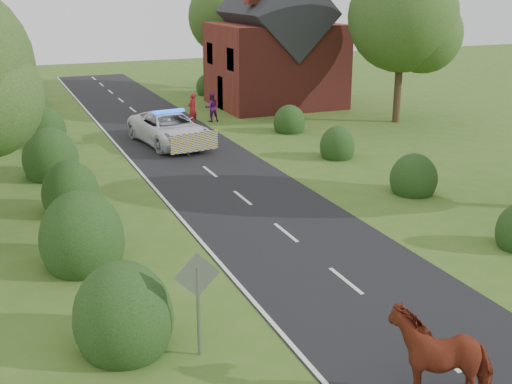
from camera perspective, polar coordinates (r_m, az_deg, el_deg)
name	(u,v)px	position (r m, az deg, el deg)	size (l,w,h in m)	color
ground	(434,352)	(15.72, 15.55, -13.58)	(120.00, 120.00, 0.00)	#3E651D
road	(217,178)	(27.93, -3.46, 1.27)	(6.00, 70.00, 0.02)	black
road_markings	(197,196)	(25.58, -5.30, -0.34)	(4.96, 70.00, 0.01)	white
hedgerow_left	(72,204)	(23.27, -16.02, -1.00)	(2.75, 50.41, 3.00)	black
hedgerow_right	(396,172)	(27.45, 12.34, 1.75)	(2.10, 45.78, 2.10)	black
tree_right_b	(408,22)	(39.57, 13.38, 14.53)	(6.56, 6.40, 9.40)	#332316
tree_right_c	(231,20)	(51.45, -2.24, 15.04)	(6.15, 6.00, 8.58)	#332316
road_sign	(198,289)	(14.35, -5.20, -8.60)	(1.06, 0.08, 2.53)	gray
house	(275,50)	(44.41, 1.71, 12.55)	(8.00, 7.40, 9.17)	maroon
cow	(439,360)	(13.89, 16.00, -14.15)	(1.24, 2.35, 1.67)	maroon
police_van	(170,129)	(33.88, -7.69, 5.60)	(3.57, 6.40, 1.83)	white
pedestrian_red	(192,109)	(38.81, -5.67, 7.39)	(0.67, 0.44, 1.84)	red
pedestrian_purple	(212,107)	(39.40, -3.97, 7.52)	(0.85, 0.66, 1.75)	#601765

